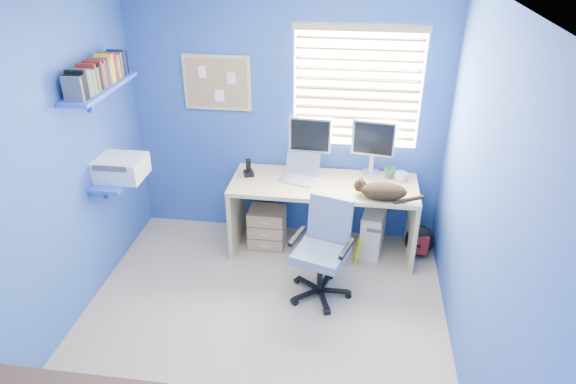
# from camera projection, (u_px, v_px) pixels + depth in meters

# --- Properties ---
(floor) EXTENTS (3.00, 3.20, 0.00)m
(floor) POSITION_uv_depth(u_px,v_px,m) (258.00, 335.00, 4.06)
(floor) COLOR tan
(floor) RESTS_ON ground
(ceiling) EXTENTS (3.00, 3.20, 0.00)m
(ceiling) POSITION_uv_depth(u_px,v_px,m) (245.00, 1.00, 2.87)
(ceiling) COLOR white
(ceiling) RESTS_ON wall_back
(wall_back) EXTENTS (3.00, 0.01, 2.50)m
(wall_back) POSITION_uv_depth(u_px,v_px,m) (286.00, 116.00, 4.86)
(wall_back) COLOR #2A51A1
(wall_back) RESTS_ON ground
(wall_left) EXTENTS (0.01, 3.20, 2.50)m
(wall_left) POSITION_uv_depth(u_px,v_px,m) (46.00, 183.00, 3.65)
(wall_left) COLOR #2A51A1
(wall_left) RESTS_ON ground
(wall_right) EXTENTS (0.01, 3.20, 2.50)m
(wall_right) POSITION_uv_depth(u_px,v_px,m) (483.00, 212.00, 3.28)
(wall_right) COLOR #2A51A1
(wall_right) RESTS_ON ground
(desk) EXTENTS (1.73, 0.65, 0.74)m
(desk) POSITION_uv_depth(u_px,v_px,m) (323.00, 217.00, 4.93)
(desk) COLOR tan
(desk) RESTS_ON floor
(laptop) EXTENTS (0.38, 0.33, 0.22)m
(laptop) POSITION_uv_depth(u_px,v_px,m) (298.00, 169.00, 4.76)
(laptop) COLOR silver
(laptop) RESTS_ON desk
(monitor_left) EXTENTS (0.41, 0.14, 0.54)m
(monitor_left) POSITION_uv_depth(u_px,v_px,m) (310.00, 144.00, 4.87)
(monitor_left) COLOR silver
(monitor_left) RESTS_ON desk
(monitor_right) EXTENTS (0.41, 0.18, 0.54)m
(monitor_right) POSITION_uv_depth(u_px,v_px,m) (373.00, 148.00, 4.80)
(monitor_right) COLOR silver
(monitor_right) RESTS_ON desk
(phone) EXTENTS (0.12, 0.14, 0.17)m
(phone) POSITION_uv_depth(u_px,v_px,m) (248.00, 167.00, 4.86)
(phone) COLOR black
(phone) RESTS_ON desk
(mug) EXTENTS (0.10, 0.09, 0.10)m
(mug) POSITION_uv_depth(u_px,v_px,m) (390.00, 173.00, 4.83)
(mug) COLOR #338041
(mug) RESTS_ON desk
(cd_spindle) EXTENTS (0.13, 0.13, 0.07)m
(cd_spindle) POSITION_uv_depth(u_px,v_px,m) (400.00, 176.00, 4.80)
(cd_spindle) COLOR silver
(cd_spindle) RESTS_ON desk
(cat) EXTENTS (0.44, 0.31, 0.14)m
(cat) POSITION_uv_depth(u_px,v_px,m) (384.00, 191.00, 4.46)
(cat) COLOR black
(cat) RESTS_ON desk
(tower_pc) EXTENTS (0.26, 0.46, 0.45)m
(tower_pc) POSITION_uv_depth(u_px,v_px,m) (373.00, 230.00, 5.00)
(tower_pc) COLOR beige
(tower_pc) RESTS_ON floor
(drawer_boxes) EXTENTS (0.35, 0.28, 0.41)m
(drawer_boxes) POSITION_uv_depth(u_px,v_px,m) (267.00, 227.00, 5.09)
(drawer_boxes) COLOR tan
(drawer_boxes) RESTS_ON floor
(yellow_book) EXTENTS (0.03, 0.17, 0.24)m
(yellow_book) POSITION_uv_depth(u_px,v_px,m) (357.00, 249.00, 4.89)
(yellow_book) COLOR yellow
(yellow_book) RESTS_ON floor
(backpack) EXTENTS (0.30, 0.24, 0.33)m
(backpack) POSITION_uv_depth(u_px,v_px,m) (419.00, 240.00, 4.94)
(backpack) COLOR black
(backpack) RESTS_ON floor
(office_chair) EXTENTS (0.63, 0.63, 0.87)m
(office_chair) POSITION_uv_depth(u_px,v_px,m) (322.00, 262.00, 4.37)
(office_chair) COLOR black
(office_chair) RESTS_ON floor
(window_blinds) EXTENTS (1.15, 0.05, 1.10)m
(window_blinds) POSITION_uv_depth(u_px,v_px,m) (357.00, 89.00, 4.61)
(window_blinds) COLOR white
(window_blinds) RESTS_ON ground
(corkboard) EXTENTS (0.64, 0.02, 0.52)m
(corkboard) POSITION_uv_depth(u_px,v_px,m) (217.00, 83.00, 4.78)
(corkboard) COLOR tan
(corkboard) RESTS_ON ground
(wall_shelves) EXTENTS (0.42, 0.90, 1.05)m
(wall_shelves) POSITION_uv_depth(u_px,v_px,m) (108.00, 122.00, 4.20)
(wall_shelves) COLOR blue
(wall_shelves) RESTS_ON ground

